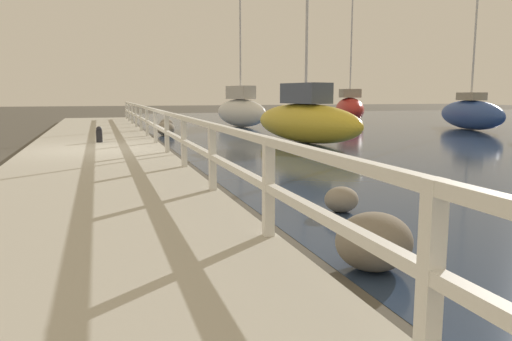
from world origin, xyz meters
TOP-DOWN VIEW (x-y plane):
  - ground_plane at (0.00, 0.00)m, footprint 120.00×120.00m
  - dock_walkway at (0.00, 0.00)m, footprint 3.50×36.00m
  - railing at (1.65, 0.00)m, footprint 0.10×32.50m
  - boulder_near_dock at (3.25, -7.15)m, footprint 0.48×0.43m
  - boulder_upstream at (2.63, 6.67)m, footprint 0.72×0.65m
  - boulder_water_edge at (2.48, -9.31)m, footprint 0.73×0.65m
  - boulder_mid_strip at (3.20, 10.80)m, footprint 0.62×0.56m
  - mooring_bollard at (0.11, 1.89)m, footprint 0.18×0.18m
  - sailboat_white at (6.94, 11.02)m, footprint 2.06×4.67m
  - sailboat_blue at (16.54, 5.90)m, footprint 2.38×5.82m
  - sailboat_red at (14.06, 12.95)m, footprint 2.41×4.00m
  - sailboat_yellow at (6.73, 2.26)m, footprint 2.43×5.71m

SIDE VIEW (x-z plane):
  - ground_plane at x=0.00m, z-range 0.00..0.00m
  - dock_walkway at x=0.00m, z-range 0.00..0.24m
  - boulder_near_dock at x=3.25m, z-range 0.00..0.36m
  - boulder_mid_strip at x=3.20m, z-range 0.00..0.47m
  - boulder_upstream at x=2.63m, z-range 0.00..0.54m
  - boulder_water_edge at x=2.48m, z-range 0.00..0.54m
  - mooring_bollard at x=0.11m, z-range 0.24..0.70m
  - sailboat_blue at x=16.54m, z-range -3.21..4.69m
  - sailboat_yellow at x=6.73m, z-range -2.30..3.86m
  - sailboat_red at x=14.06m, z-range -2.94..4.58m
  - sailboat_white at x=6.94m, z-range -3.12..4.81m
  - railing at x=1.65m, z-range 0.41..1.38m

